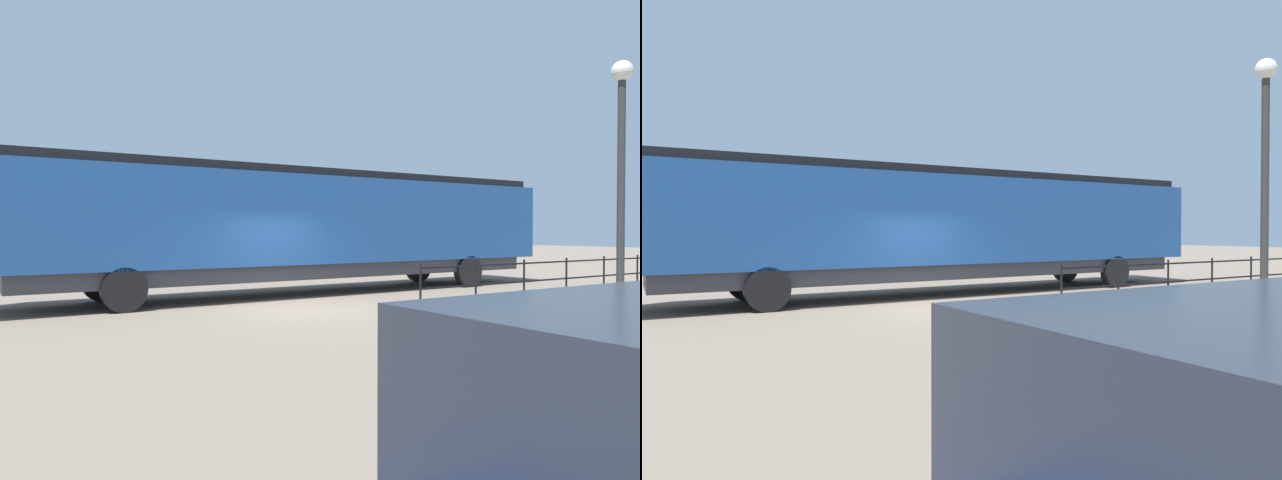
% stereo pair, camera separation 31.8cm
% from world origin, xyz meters
% --- Properties ---
extents(ground_plane, '(120.00, 120.00, 0.00)m').
position_xyz_m(ground_plane, '(0.00, 0.00, 0.00)').
color(ground_plane, '#756656').
extents(locomotive, '(2.90, 18.41, 3.85)m').
position_xyz_m(locomotive, '(-3.15, 2.50, 2.19)').
color(locomotive, navy).
rests_on(locomotive, ground_plane).
extents(lamp_post, '(0.44, 0.44, 5.64)m').
position_xyz_m(lamp_post, '(5.35, 4.78, 3.73)').
color(lamp_post, '#2D2D2D').
rests_on(lamp_post, ground_plane).
extents(platform_fence, '(0.05, 10.59, 1.25)m').
position_xyz_m(platform_fence, '(2.81, 6.60, 0.80)').
color(platform_fence, black).
rests_on(platform_fence, ground_plane).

